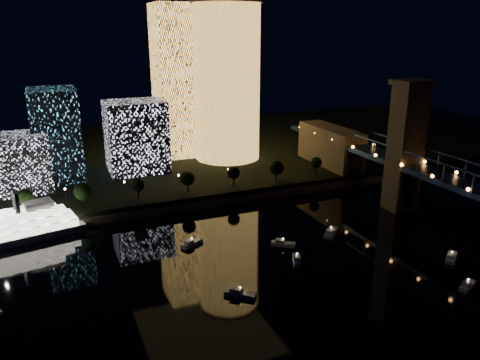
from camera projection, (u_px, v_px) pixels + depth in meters
name	position (u px, v px, depth m)	size (l,w,h in m)	color
ground	(329.00, 312.00, 116.84)	(520.00, 520.00, 0.00)	black
far_bank	(168.00, 153.00, 256.36)	(420.00, 160.00, 5.00)	black
seawall	(216.00, 201.00, 188.28)	(420.00, 6.00, 3.00)	#6B5E4C
tower_cylindrical	(227.00, 82.00, 226.95)	(34.00, 34.00, 75.97)	#FDB851
tower_rectangular	(179.00, 82.00, 234.90)	(23.41, 23.41, 74.49)	#FDB851
midrise_blocks	(48.00, 145.00, 195.34)	(99.34, 35.73, 38.85)	silver
motorboats	(278.00, 281.00, 129.56)	(133.67, 81.29, 2.78)	silver
esplanade_trees	(109.00, 188.00, 175.81)	(165.88, 6.95, 8.98)	black
street_lamps	(124.00, 185.00, 183.93)	(132.70, 0.70, 5.65)	black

